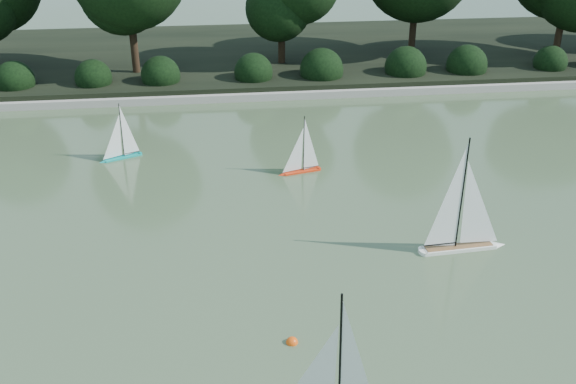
{
  "coord_description": "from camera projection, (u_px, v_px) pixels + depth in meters",
  "views": [
    {
      "loc": [
        -1.08,
        -6.46,
        4.92
      ],
      "look_at": [
        0.01,
        2.18,
        0.7
      ],
      "focal_mm": 40.0,
      "sensor_mm": 36.0,
      "label": 1
    }
  ],
  "objects": [
    {
      "name": "ground",
      "position": [
        309.0,
        317.0,
        8.03
      ],
      "size": [
        80.0,
        80.0,
        0.0
      ],
      "primitive_type": "plane",
      "color": "#324328",
      "rests_on": "ground"
    },
    {
      "name": "pond_coping",
      "position": [
        253.0,
        96.0,
        16.03
      ],
      "size": [
        40.0,
        0.35,
        0.18
      ],
      "primitive_type": "cube",
      "color": "gray",
      "rests_on": "ground"
    },
    {
      "name": "far_bank",
      "position": [
        243.0,
        55.0,
        19.57
      ],
      "size": [
        40.0,
        8.0,
        0.3
      ],
      "primitive_type": "cube",
      "color": "black",
      "rests_on": "ground"
    },
    {
      "name": "shrub_hedge",
      "position": [
        250.0,
        72.0,
        16.68
      ],
      "size": [
        29.1,
        1.1,
        1.1
      ],
      "color": "black",
      "rests_on": "ground"
    },
    {
      "name": "sailboat_white_b",
      "position": [
        467.0,
        231.0,
        9.41
      ],
      "size": [
        1.39,
        0.31,
        1.89
      ],
      "color": "white",
      "rests_on": "ground"
    },
    {
      "name": "sailboat_orange",
      "position": [
        298.0,
        163.0,
        11.95
      ],
      "size": [
        0.86,
        0.33,
        1.18
      ],
      "color": "red",
      "rests_on": "ground"
    },
    {
      "name": "sailboat_teal",
      "position": [
        118.0,
        150.0,
        12.55
      ],
      "size": [
        0.84,
        0.48,
        1.2
      ],
      "color": "#109B90",
      "rests_on": "ground"
    },
    {
      "name": "race_buoy",
      "position": [
        292.0,
        343.0,
        7.59
      ],
      "size": [
        0.14,
        0.14,
        0.14
      ],
      "primitive_type": "sphere",
      "color": "#F7500D",
      "rests_on": "ground"
    }
  ]
}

